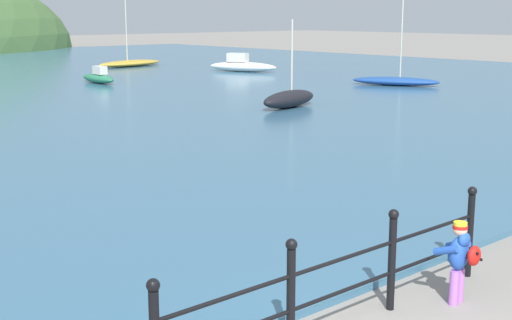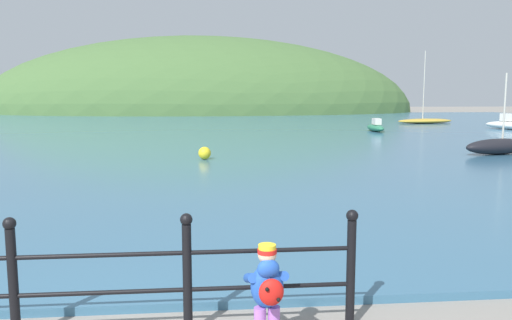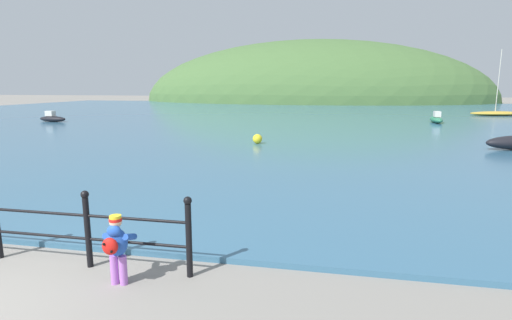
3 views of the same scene
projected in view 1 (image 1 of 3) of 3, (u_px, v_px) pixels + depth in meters
name	position (u px, v px, depth m)	size (l,w,h in m)	color
iron_railing	(345.00, 273.00, 7.64)	(4.98, 0.12, 1.21)	black
child_in_coat	(460.00, 255.00, 8.34)	(0.40, 0.54, 1.00)	#AD66C6
boat_far_right	(289.00, 99.00, 25.26)	(3.21, 1.61, 3.07)	black
boat_far_left	(130.00, 63.00, 44.96)	(5.12, 2.55, 5.77)	gold
boat_mid_harbor	(396.00, 81.00, 33.01)	(2.84, 4.15, 4.84)	#1E4793
boat_nearest_quay	(98.00, 77.00, 34.09)	(0.88, 2.90, 0.82)	#287551
boat_twin_mast	(242.00, 66.00, 40.77)	(2.69, 4.23, 1.05)	silver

